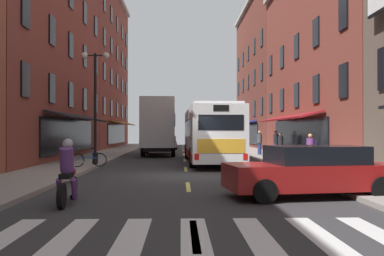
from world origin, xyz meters
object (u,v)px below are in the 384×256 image
pedestrian_far (281,144)px  sedan_mid (167,142)px  transit_bus (210,134)px  motorcycle_rider (68,176)px  bicycle_near (89,159)px  box_truck (159,127)px  pedestrian_near (311,148)px  sedan_near (311,171)px  pedestrian_rear (276,142)px  street_lamp_twin (95,102)px  pedestrian_mid (260,142)px

pedestrian_far → sedan_mid: bearing=-142.1°
transit_bus → pedestrian_far: (5.17, 4.31, -0.76)m
motorcycle_rider → bicycle_near: motorcycle_rider is taller
sedan_mid → bicycle_near: sedan_mid is taller
transit_bus → pedestrian_far: bearing=39.8°
pedestrian_far → box_truck: bearing=-103.7°
motorcycle_rider → pedestrian_near: 14.08m
motorcycle_rider → box_truck: bearing=86.8°
box_truck → motorcycle_rider: 21.66m
bicycle_near → sedan_near: bearing=-46.6°
box_truck → bicycle_near: box_truck is taller
bicycle_near → pedestrian_rear: (11.26, 10.05, 0.54)m
motorcycle_rider → pedestrian_far: size_ratio=1.31×
transit_bus → box_truck: 8.49m
bicycle_near → pedestrian_rear: size_ratio=0.97×
bicycle_near → street_lamp_twin: bearing=91.0°
sedan_mid → pedestrian_far: size_ratio=2.99×
transit_bus → sedan_mid: (-3.08, 18.97, -1.01)m
street_lamp_twin → pedestrian_mid: bearing=40.5°
sedan_mid → pedestrian_mid: bearing=-61.1°
sedan_near → pedestrian_near: 9.87m
pedestrian_mid → street_lamp_twin: bearing=68.0°
pedestrian_mid → pedestrian_far: bearing=150.0°
pedestrian_near → pedestrian_mid: pedestrian_mid is taller
bicycle_near → pedestrian_mid: pedestrian_mid is taller
box_truck → pedestrian_near: box_truck is taller
transit_bus → street_lamp_twin: street_lamp_twin is taller
pedestrian_far → pedestrian_rear: (0.01, 1.47, 0.10)m
box_truck → bicycle_near: (-2.73, -12.06, -1.67)m
box_truck → pedestrian_far: box_truck is taller
sedan_near → street_lamp_twin: 13.24m
street_lamp_twin → sedan_mid: bearing=82.0°
pedestrian_far → pedestrian_rear: 1.47m
pedestrian_mid → street_lamp_twin: size_ratio=0.30×
motorcycle_rider → street_lamp_twin: (-1.56, 11.19, 2.62)m
sedan_mid → pedestrian_near: pedestrian_near is taller
sedan_mid → pedestrian_far: bearing=-60.6°
transit_bus → pedestrian_mid: size_ratio=6.52×
motorcycle_rider → pedestrian_rear: bearing=63.6°
pedestrian_near → pedestrian_far: bearing=-25.3°
pedestrian_mid → transit_bus: bearing=83.8°
sedan_mid → pedestrian_mid: 14.74m
sedan_near → sedan_mid: bearing=99.0°
transit_bus → sedan_near: transit_bus is taller
motorcycle_rider → pedestrian_rear: 21.86m
sedan_mid → pedestrian_rear: pedestrian_rear is taller
pedestrian_far → sedan_near: bearing=-2.1°
motorcycle_rider → transit_bus: bearing=71.7°
pedestrian_near → pedestrian_far: pedestrian_far is taller
pedestrian_mid → street_lamp_twin: 13.55m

